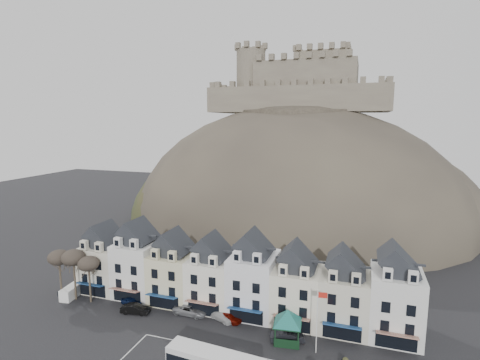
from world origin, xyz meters
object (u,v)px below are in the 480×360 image
at_px(bus_shelter, 288,317).
at_px(car_navy, 131,302).
at_px(car_maroon, 229,317).
at_px(car_charcoal, 287,337).
at_px(white_van, 72,292).
at_px(car_black, 135,309).
at_px(flagpole, 318,317).
at_px(car_silver, 190,310).
at_px(car_white, 222,316).

xyz_separation_m(bus_shelter, car_navy, (-26.03, 2.14, -3.02)).
relative_size(car_maroon, car_charcoal, 0.86).
relative_size(white_van, car_black, 0.98).
bearing_deg(car_maroon, car_navy, 109.39).
xyz_separation_m(flagpole, white_van, (-41.31, 2.56, -3.94)).
height_order(bus_shelter, car_charcoal, bus_shelter).
relative_size(bus_shelter, car_navy, 2.03).
height_order(white_van, car_navy, white_van).
bearing_deg(car_silver, car_black, 107.19).
distance_m(car_navy, car_white, 15.60).
bearing_deg(bus_shelter, flagpole, -23.18).
distance_m(bus_shelter, car_white, 11.14).
xyz_separation_m(white_van, car_silver, (21.62, 1.14, -0.21)).
bearing_deg(car_black, car_charcoal, -99.72).
bearing_deg(car_charcoal, bus_shelter, -110.05).
distance_m(flagpole, car_black, 28.27).
bearing_deg(flagpole, white_van, 176.45).
xyz_separation_m(bus_shelter, car_black, (-23.87, 0.08, -2.90)).
distance_m(car_silver, car_charcoal, 15.80).
distance_m(flagpole, car_white, 15.56).
distance_m(bus_shelter, white_van, 37.37).
relative_size(car_navy, car_maroon, 0.91).
relative_size(white_van, car_charcoal, 0.94).
distance_m(car_navy, car_black, 2.99).
relative_size(white_van, car_white, 1.03).
bearing_deg(car_maroon, car_white, 108.15).
xyz_separation_m(flagpole, car_maroon, (-13.30, 3.70, -4.23)).
height_order(bus_shelter, car_maroon, bus_shelter).
bearing_deg(car_silver, car_navy, 92.80).
xyz_separation_m(car_black, car_maroon, (14.63, 2.42, -0.06)).
xyz_separation_m(car_maroon, car_charcoal, (9.20, -2.50, 0.09)).
bearing_deg(white_van, car_black, -12.48).
bearing_deg(car_maroon, car_silver, 108.15).
height_order(car_silver, car_maroon, car_silver).
height_order(car_silver, car_white, car_silver).
bearing_deg(car_silver, car_charcoal, -98.30).
xyz_separation_m(white_van, car_maroon, (28.02, 1.14, -0.28)).
distance_m(car_navy, car_silver, 10.41).
distance_m(flagpole, car_silver, 20.47).
bearing_deg(car_white, car_maroon, -66.35).
bearing_deg(car_charcoal, car_maroon, 54.75).
height_order(car_black, car_charcoal, car_charcoal).
relative_size(car_black, car_white, 1.05).
height_order(car_navy, car_maroon, car_maroon).
bearing_deg(bus_shelter, white_van, 171.23).
relative_size(flagpole, car_navy, 2.38).
bearing_deg(car_navy, car_charcoal, -85.23).
bearing_deg(car_navy, white_van, 103.45).
xyz_separation_m(flagpole, car_white, (-14.50, 3.70, -4.29)).
bearing_deg(car_white, car_navy, 114.98).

